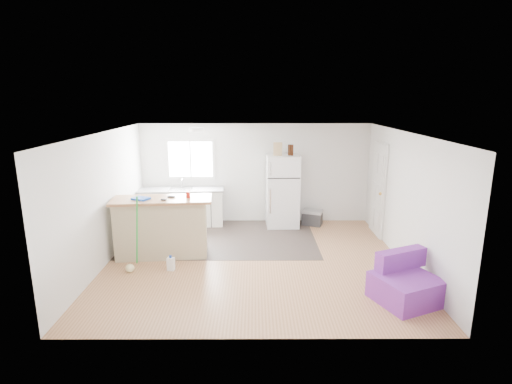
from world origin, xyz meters
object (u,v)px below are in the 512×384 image
at_px(mop, 132,259).
at_px(bottle_right, 292,150).
at_px(cooler, 312,217).
at_px(peninsula, 162,227).
at_px(refrigerator, 282,191).
at_px(red_cup, 188,195).
at_px(purple_seat, 405,284).
at_px(blue_tray, 141,199).
at_px(cardboard_box, 278,149).
at_px(kitchen_cabinets, 182,206).
at_px(cleaner_jug, 171,264).
at_px(bottle_left, 289,150).

distance_m(mop, bottle_right, 4.25).
bearing_deg(bottle_right, cooler, 9.23).
relative_size(peninsula, refrigerator, 1.13).
height_order(mop, red_cup, mop).
bearing_deg(refrigerator, purple_seat, -68.26).
relative_size(cooler, blue_tray, 1.86).
height_order(cardboard_box, bottle_right, cardboard_box).
bearing_deg(kitchen_cabinets, blue_tray, -104.62).
xyz_separation_m(cooler, bottle_right, (-0.53, -0.09, 1.64)).
height_order(peninsula, mop, mop).
distance_m(cooler, red_cup, 3.38).
height_order(kitchen_cabinets, peninsula, kitchen_cabinets).
relative_size(cleaner_jug, red_cup, 2.34).
xyz_separation_m(mop, cardboard_box, (2.70, 2.50, 1.62)).
bearing_deg(bottle_right, blue_tray, -147.89).
relative_size(kitchen_cabinets, red_cup, 16.91).
height_order(cooler, purple_seat, purple_seat).
xyz_separation_m(cooler, red_cup, (-2.65, -1.83, 1.02)).
height_order(red_cup, blue_tray, red_cup).
height_order(purple_seat, cleaner_jug, purple_seat).
distance_m(purple_seat, red_cup, 4.10).
xyz_separation_m(purple_seat, mop, (-4.45, 1.05, -0.03)).
bearing_deg(mop, cleaner_jug, -29.24).
xyz_separation_m(blue_tray, cardboard_box, (2.66, 1.85, 0.69)).
height_order(peninsula, cleaner_jug, peninsula).
height_order(kitchen_cabinets, cleaner_jug, kitchen_cabinets).
distance_m(peninsula, refrigerator, 3.07).
bearing_deg(refrigerator, bottle_left, -18.59).
bearing_deg(cleaner_jug, purple_seat, -7.84).
bearing_deg(cardboard_box, refrigerator, 31.41).
distance_m(kitchen_cabinets, cardboard_box, 2.67).
distance_m(blue_tray, cardboard_box, 3.31).
bearing_deg(mop, cardboard_box, 11.10).
bearing_deg(red_cup, bottle_right, 39.49).
bearing_deg(cardboard_box, red_cup, -136.13).
bearing_deg(blue_tray, kitchen_cabinets, 78.98).
xyz_separation_m(purple_seat, blue_tray, (-4.41, 1.70, 0.90)).
bearing_deg(cooler, refrigerator, -157.19).
relative_size(kitchen_cabinets, cleaner_jug, 7.22).
xyz_separation_m(refrigerator, blue_tray, (-2.79, -1.93, 0.31)).
xyz_separation_m(cooler, bottle_left, (-0.59, -0.07, 1.64)).
bearing_deg(bottle_right, mop, -140.26).
height_order(cooler, bottle_left, bottle_left).
bearing_deg(mop, bottle_left, 8.79).
xyz_separation_m(mop, bottle_right, (3.03, 2.52, 1.60)).
relative_size(refrigerator, purple_seat, 1.52).
height_order(cleaner_jug, blue_tray, blue_tray).
distance_m(mop, cardboard_box, 4.02).
relative_size(peninsula, cardboard_box, 6.40).
bearing_deg(mop, peninsula, 30.25).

